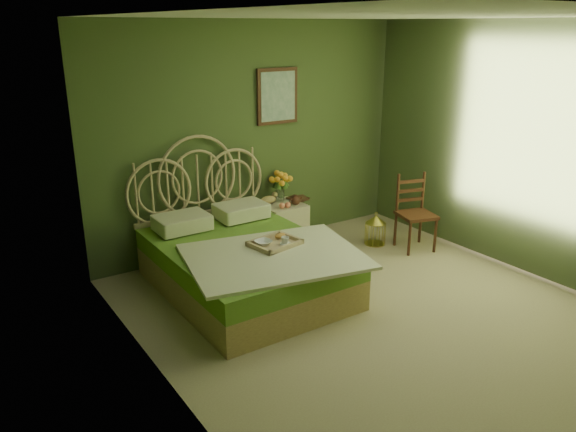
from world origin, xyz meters
TOP-DOWN VIEW (x-y plane):
  - floor at (0.00, 0.00)m, footprint 4.50×4.50m
  - ceiling at (0.00, 0.00)m, footprint 4.50×4.50m
  - wall_back at (0.00, 2.25)m, footprint 4.00×0.00m
  - wall_left at (-2.00, 0.00)m, footprint 0.00×4.50m
  - wall_right at (2.00, 0.00)m, footprint 0.00×4.50m
  - wall_art at (0.32, 2.22)m, footprint 0.54×0.04m
  - bed at (-0.75, 1.22)m, footprint 1.79×2.26m
  - nightstand at (0.23, 1.99)m, footprint 0.47×0.48m
  - chair at (1.46, 1.08)m, footprint 0.49×0.49m
  - birdcage at (1.18, 1.38)m, footprint 0.24×0.24m
  - book_lower at (0.40, 2.00)m, footprint 0.25×0.29m
  - book_upper at (0.40, 2.00)m, footprint 0.22×0.26m
  - cereal_bowl at (-0.66, 0.96)m, footprint 0.18×0.18m
  - coffee_cup at (-0.48, 0.85)m, footprint 0.08×0.08m

SIDE VIEW (x-z plane):
  - floor at x=0.00m, z-range 0.00..0.00m
  - birdcage at x=1.18m, z-range 0.00..0.36m
  - bed at x=-0.75m, z-range -0.39..1.01m
  - nightstand at x=0.23m, z-range -0.13..0.82m
  - chair at x=1.46m, z-range 0.05..0.94m
  - book_lower at x=0.40m, z-range 0.52..0.54m
  - book_upper at x=0.40m, z-range 0.54..0.56m
  - cereal_bowl at x=-0.66m, z-range 0.54..0.58m
  - coffee_cup at x=-0.48m, z-range 0.54..0.61m
  - wall_back at x=0.00m, z-range -0.70..3.30m
  - wall_left at x=-2.00m, z-range -0.95..3.55m
  - wall_right at x=2.00m, z-range -0.95..3.55m
  - wall_art at x=0.32m, z-range 1.43..2.07m
  - ceiling at x=0.00m, z-range 2.60..2.60m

